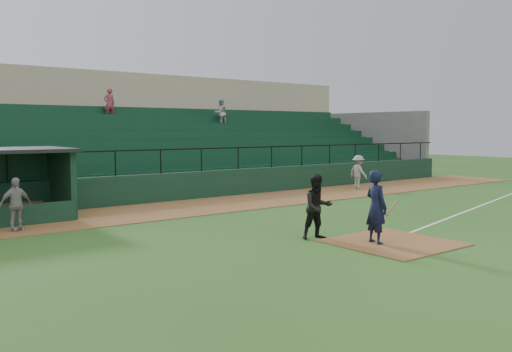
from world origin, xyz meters
TOP-DOWN VIEW (x-y plane):
  - ground at (0.00, 0.00)m, footprint 90.00×90.00m
  - warning_track at (0.00, 8.00)m, footprint 40.00×4.00m
  - home_plate_dirt at (0.00, -1.00)m, footprint 3.00×3.00m
  - foul_line at (8.00, 1.20)m, footprint 17.49×4.44m
  - stadium_structure at (-0.00, 16.46)m, footprint 38.00×13.08m
  - batter_at_plate at (-0.44, -0.77)m, footprint 1.09×0.80m
  - umpire at (-1.21, 0.66)m, footprint 1.04×0.91m
  - runner at (9.26, 8.42)m, footprint 0.69×1.13m
  - dugout_player_a at (-7.56, 6.95)m, footprint 0.99×0.56m

SIDE VIEW (x-z plane):
  - ground at x=0.00m, z-range 0.00..0.00m
  - foul_line at x=8.00m, z-range 0.00..0.01m
  - warning_track at x=0.00m, z-range 0.00..0.03m
  - home_plate_dirt at x=0.00m, z-range 0.00..0.03m
  - dugout_player_a at x=-7.56m, z-range 0.03..1.63m
  - runner at x=9.26m, z-range 0.03..1.72m
  - umpire at x=-1.21m, z-range 0.00..1.81m
  - batter_at_plate at x=-0.44m, z-range 0.00..1.99m
  - stadium_structure at x=0.00m, z-range -0.90..5.50m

